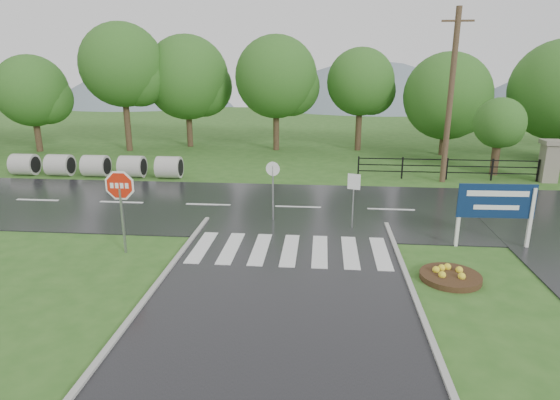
# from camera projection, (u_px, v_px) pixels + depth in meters

# --- Properties ---
(ground) EXTENTS (120.00, 120.00, 0.00)m
(ground) POSITION_uv_depth(u_px,v_px,m) (275.00, 333.00, 10.88)
(ground) COLOR #2F5C1E
(ground) RESTS_ON ground
(main_road) EXTENTS (90.00, 8.00, 0.04)m
(main_road) POSITION_uv_depth(u_px,v_px,m) (298.00, 208.00, 20.45)
(main_road) COLOR black
(main_road) RESTS_ON ground
(crosswalk) EXTENTS (6.50, 2.80, 0.02)m
(crosswalk) POSITION_uv_depth(u_px,v_px,m) (290.00, 250.00, 15.65)
(crosswalk) COLOR silver
(crosswalk) RESTS_ON ground
(pillar_west) EXTENTS (1.00, 1.00, 2.24)m
(pillar_west) POSITION_uv_depth(u_px,v_px,m) (550.00, 160.00, 24.72)
(pillar_west) COLOR gray
(pillar_west) RESTS_ON ground
(fence_west) EXTENTS (9.58, 0.08, 1.20)m
(fence_west) POSITION_uv_depth(u_px,v_px,m) (447.00, 167.00, 25.30)
(fence_west) COLOR black
(fence_west) RESTS_ON ground
(hills) EXTENTS (102.00, 48.00, 48.00)m
(hills) POSITION_uv_depth(u_px,v_px,m) (336.00, 201.00, 77.07)
(hills) COLOR slate
(hills) RESTS_ON ground
(treeline) EXTENTS (83.20, 5.20, 10.00)m
(treeline) POSITION_uv_depth(u_px,v_px,m) (322.00, 152.00, 33.75)
(treeline) COLOR #265A1B
(treeline) RESTS_ON ground
(culvert_pipes) EXTENTS (9.70, 1.20, 1.20)m
(culvert_pipes) POSITION_uv_depth(u_px,v_px,m) (96.00, 166.00, 26.08)
(culvert_pipes) COLOR #9E9B93
(culvert_pipes) RESTS_ON ground
(stop_sign) EXTENTS (1.32, 0.07, 2.97)m
(stop_sign) POSITION_uv_depth(u_px,v_px,m) (120.00, 193.00, 15.02)
(stop_sign) COLOR #939399
(stop_sign) RESTS_ON ground
(estate_billboard) EXTENTS (2.55, 0.14, 2.23)m
(estate_billboard) POSITION_uv_depth(u_px,v_px,m) (496.00, 204.00, 15.62)
(estate_billboard) COLOR silver
(estate_billboard) RESTS_ON ground
(flower_bed) EXTENTS (1.74, 1.74, 0.35)m
(flower_bed) POSITION_uv_depth(u_px,v_px,m) (450.00, 276.00, 13.57)
(flower_bed) COLOR #332111
(flower_bed) RESTS_ON ground
(reg_sign_small) EXTENTS (0.46, 0.17, 2.16)m
(reg_sign_small) POSITION_uv_depth(u_px,v_px,m) (354.00, 190.00, 17.37)
(reg_sign_small) COLOR #939399
(reg_sign_small) RESTS_ON ground
(reg_sign_round) EXTENTS (0.55, 0.12, 2.40)m
(reg_sign_round) POSITION_uv_depth(u_px,v_px,m) (273.00, 184.00, 18.37)
(reg_sign_round) COLOR #939399
(reg_sign_round) RESTS_ON ground
(utility_pole_east) EXTENTS (1.56, 0.29, 8.77)m
(utility_pole_east) POSITION_uv_depth(u_px,v_px,m) (450.00, 97.00, 23.82)
(utility_pole_east) COLOR #473523
(utility_pole_east) RESTS_ON ground
(entrance_tree_left) EXTENTS (2.79, 2.79, 4.33)m
(entrance_tree_left) POSITION_uv_depth(u_px,v_px,m) (500.00, 123.00, 25.87)
(entrance_tree_left) COLOR #3D2B1C
(entrance_tree_left) RESTS_ON ground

